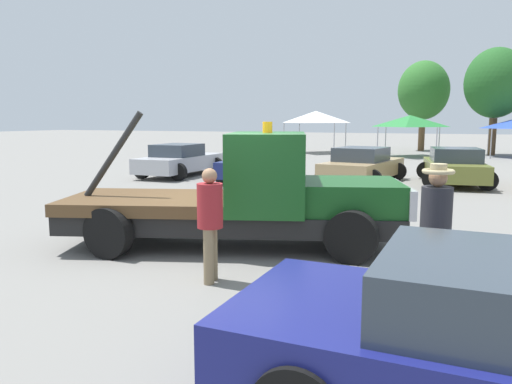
% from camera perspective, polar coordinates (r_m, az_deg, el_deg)
% --- Properties ---
extents(ground_plane, '(160.00, 160.00, 0.00)m').
position_cam_1_polar(ground_plane, '(9.44, -2.82, -6.15)').
color(ground_plane, gray).
extents(tow_truck, '(6.52, 3.81, 2.51)m').
position_cam_1_polar(tow_truck, '(9.22, -0.53, -0.68)').
color(tow_truck, black).
rests_on(tow_truck, ground).
extents(person_near_truck, '(0.40, 0.40, 1.81)m').
position_cam_1_polar(person_near_truck, '(6.75, 19.85, -3.22)').
color(person_near_truck, '#847051').
rests_on(person_near_truck, ground).
extents(person_at_hood, '(0.37, 0.37, 1.67)m').
position_cam_1_polar(person_at_hood, '(7.20, -5.27, -2.87)').
color(person_at_hood, '#847051').
rests_on(person_at_hood, ground).
extents(parked_car_silver, '(2.38, 4.66, 1.34)m').
position_cam_1_polar(parked_car_silver, '(21.24, -8.70, 3.59)').
color(parked_car_silver, '#B7B7BC').
rests_on(parked_car_silver, ground).
extents(parked_car_navy, '(2.60, 4.76, 1.34)m').
position_cam_1_polar(parked_car_navy, '(19.51, 0.28, 3.28)').
color(parked_car_navy, navy).
rests_on(parked_car_navy, ground).
extents(parked_car_tan, '(2.88, 4.74, 1.34)m').
position_cam_1_polar(parked_car_tan, '(18.98, 12.07, 2.96)').
color(parked_car_tan, tan).
rests_on(parked_car_tan, ground).
extents(parked_car_olive, '(2.83, 4.60, 1.34)m').
position_cam_1_polar(parked_car_olive, '(19.57, 21.73, 2.71)').
color(parked_car_olive, olive).
rests_on(parked_car_olive, ground).
extents(canopy_tent_white, '(3.61, 3.61, 2.95)m').
position_cam_1_polar(canopy_tent_white, '(35.86, 6.87, 8.51)').
color(canopy_tent_white, '#9E9EA3').
rests_on(canopy_tent_white, ground).
extents(canopy_tent_green, '(3.52, 3.52, 2.63)m').
position_cam_1_polar(canopy_tent_green, '(33.39, 17.20, 7.76)').
color(canopy_tent_green, '#9E9EA3').
rests_on(canopy_tent_green, ground).
extents(tree_left, '(3.74, 3.74, 6.69)m').
position_cam_1_polar(tree_left, '(40.02, 18.61, 10.92)').
color(tree_left, brown).
rests_on(tree_left, ground).
extents(tree_center, '(3.91, 3.91, 6.98)m').
position_cam_1_polar(tree_center, '(36.69, 25.72, 11.13)').
color(tree_center, brown).
rests_on(tree_center, ground).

